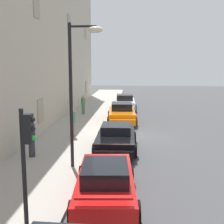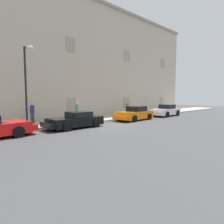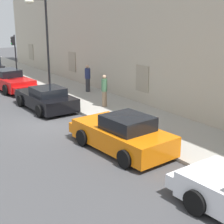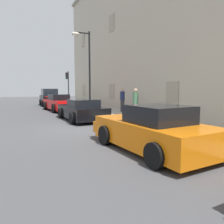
{
  "view_description": "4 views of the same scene",
  "coord_description": "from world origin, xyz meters",
  "px_view_note": "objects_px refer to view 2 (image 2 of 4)",
  "views": [
    {
      "loc": [
        -17.96,
        -0.22,
        4.62
      ],
      "look_at": [
        1.01,
        1.32,
        1.41
      ],
      "focal_mm": 48.36,
      "sensor_mm": 36.0,
      "label": 1
    },
    {
      "loc": [
        -10.63,
        -12.38,
        2.55
      ],
      "look_at": [
        1.32,
        0.7,
        1.05
      ],
      "focal_mm": 30.75,
      "sensor_mm": 36.0,
      "label": 2
    },
    {
      "loc": [
        14.76,
        -6.36,
        5.12
      ],
      "look_at": [
        1.95,
        2.28,
        0.64
      ],
      "focal_mm": 54.2,
      "sensor_mm": 36.0,
      "label": 3
    },
    {
      "loc": [
        10.41,
        -3.16,
        1.98
      ],
      "look_at": [
        2.58,
        0.5,
        1.02
      ],
      "focal_mm": 35.28,
      "sensor_mm": 36.0,
      "label": 4
    }
  ],
  "objects_px": {
    "sportscar_tail_end": "(165,111)",
    "pedestrian_bystander": "(128,108)",
    "pedestrian_admiring": "(32,113)",
    "pedestrian_strolling": "(77,111)",
    "street_lamp": "(27,72)",
    "sportscar_white_middle": "(134,114)",
    "sportscar_yellow_flank": "(74,121)"
  },
  "relations": [
    {
      "from": "sportscar_yellow_flank",
      "to": "sportscar_white_middle",
      "type": "bearing_deg",
      "value": 0.32
    },
    {
      "from": "street_lamp",
      "to": "pedestrian_bystander",
      "type": "bearing_deg",
      "value": 9.72
    },
    {
      "from": "pedestrian_admiring",
      "to": "pedestrian_strolling",
      "type": "relative_size",
      "value": 1.0
    },
    {
      "from": "pedestrian_strolling",
      "to": "pedestrian_admiring",
      "type": "bearing_deg",
      "value": 163.25
    },
    {
      "from": "sportscar_yellow_flank",
      "to": "pedestrian_admiring",
      "type": "bearing_deg",
      "value": 115.42
    },
    {
      "from": "pedestrian_admiring",
      "to": "pedestrian_bystander",
      "type": "height_order",
      "value": "pedestrian_admiring"
    },
    {
      "from": "street_lamp",
      "to": "pedestrian_bystander",
      "type": "height_order",
      "value": "street_lamp"
    },
    {
      "from": "sportscar_yellow_flank",
      "to": "street_lamp",
      "type": "relative_size",
      "value": 0.79
    },
    {
      "from": "sportscar_yellow_flank",
      "to": "pedestrian_strolling",
      "type": "xyz_separation_m",
      "value": [
        2.0,
        2.71,
        0.49
      ]
    },
    {
      "from": "sportscar_yellow_flank",
      "to": "sportscar_tail_end",
      "type": "distance_m",
      "value": 13.27
    },
    {
      "from": "pedestrian_admiring",
      "to": "pedestrian_strolling",
      "type": "distance_m",
      "value": 4.01
    },
    {
      "from": "sportscar_yellow_flank",
      "to": "pedestrian_admiring",
      "type": "relative_size",
      "value": 2.66
    },
    {
      "from": "sportscar_yellow_flank",
      "to": "sportscar_tail_end",
      "type": "relative_size",
      "value": 1.0
    },
    {
      "from": "sportscar_tail_end",
      "to": "pedestrian_bystander",
      "type": "xyz_separation_m",
      "value": [
        -3.22,
        3.43,
        0.32
      ]
    },
    {
      "from": "sportscar_white_middle",
      "to": "sportscar_tail_end",
      "type": "distance_m",
      "value": 6.01
    },
    {
      "from": "pedestrian_bystander",
      "to": "street_lamp",
      "type": "bearing_deg",
      "value": -170.28
    },
    {
      "from": "sportscar_tail_end",
      "to": "pedestrian_strolling",
      "type": "bearing_deg",
      "value": 166.77
    },
    {
      "from": "sportscar_white_middle",
      "to": "pedestrian_bystander",
      "type": "height_order",
      "value": "pedestrian_bystander"
    },
    {
      "from": "street_lamp",
      "to": "pedestrian_bystander",
      "type": "distance_m",
      "value": 13.68
    },
    {
      "from": "street_lamp",
      "to": "pedestrian_bystander",
      "type": "xyz_separation_m",
      "value": [
        13.08,
        2.24,
        -3.3
      ]
    },
    {
      "from": "sportscar_white_middle",
      "to": "sportscar_tail_end",
      "type": "height_order",
      "value": "sportscar_white_middle"
    },
    {
      "from": "street_lamp",
      "to": "pedestrian_admiring",
      "type": "relative_size",
      "value": 3.36
    },
    {
      "from": "pedestrian_strolling",
      "to": "street_lamp",
      "type": "bearing_deg",
      "value": -163.84
    },
    {
      "from": "sportscar_yellow_flank",
      "to": "sportscar_tail_end",
      "type": "bearing_deg",
      "value": 0.27
    },
    {
      "from": "street_lamp",
      "to": "pedestrian_bystander",
      "type": "relative_size",
      "value": 3.75
    },
    {
      "from": "pedestrian_bystander",
      "to": "sportscar_white_middle",
      "type": "bearing_deg",
      "value": -128.95
    },
    {
      "from": "sportscar_white_middle",
      "to": "street_lamp",
      "type": "xyz_separation_m",
      "value": [
        -10.29,
        1.21,
        3.63
      ]
    },
    {
      "from": "sportscar_tail_end",
      "to": "pedestrian_bystander",
      "type": "relative_size",
      "value": 2.97
    },
    {
      "from": "sportscar_yellow_flank",
      "to": "pedestrian_strolling",
      "type": "bearing_deg",
      "value": 53.54
    },
    {
      "from": "pedestrian_admiring",
      "to": "pedestrian_strolling",
      "type": "bearing_deg",
      "value": -16.75
    },
    {
      "from": "sportscar_white_middle",
      "to": "pedestrian_strolling",
      "type": "xyz_separation_m",
      "value": [
        -5.26,
        2.67,
        0.45
      ]
    },
    {
      "from": "sportscar_white_middle",
      "to": "sportscar_tail_end",
      "type": "relative_size",
      "value": 1.0
    }
  ]
}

